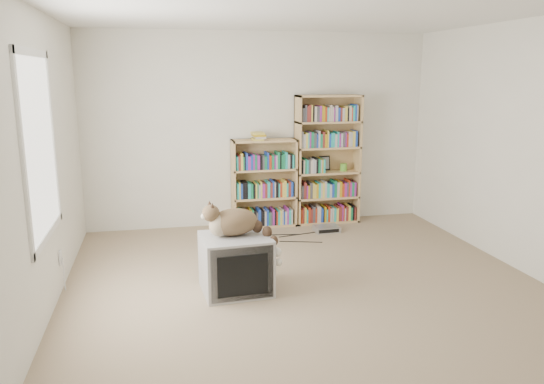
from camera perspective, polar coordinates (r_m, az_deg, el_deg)
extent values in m
cube|color=#9D856A|center=(4.91, 4.46, -11.06)|extent=(4.50, 5.00, 0.01)
cube|color=white|center=(6.97, -1.33, 6.67)|extent=(4.50, 0.02, 2.50)
cube|color=white|center=(2.35, 22.95, -6.21)|extent=(4.50, 0.02, 2.50)
cube|color=white|center=(4.46, -24.15, 2.22)|extent=(0.02, 5.00, 2.50)
cube|color=white|center=(5.64, 27.20, 3.89)|extent=(0.02, 5.00, 2.50)
cube|color=white|center=(4.53, 5.03, 19.28)|extent=(4.50, 5.00, 0.02)
cube|color=white|center=(4.63, -23.69, 4.48)|extent=(0.02, 1.22, 1.52)
cube|color=#A7A7A9|center=(4.92, -3.92, -7.71)|extent=(0.65, 0.59, 0.53)
cube|color=black|center=(4.68, -3.22, -8.77)|extent=(0.56, 0.07, 0.49)
cube|color=black|center=(4.67, -3.16, -8.97)|extent=(0.45, 0.04, 0.37)
cube|color=black|center=(5.03, -4.22, -7.36)|extent=(0.39, 0.33, 0.32)
ellipsoid|color=#342415|center=(4.84, -4.11, -3.23)|extent=(0.49, 0.37, 0.25)
ellipsoid|color=#342415|center=(4.88, -2.81, -3.20)|extent=(0.24, 0.26, 0.18)
ellipsoid|color=tan|center=(4.78, -5.75, -3.58)|extent=(0.20, 0.20, 0.20)
ellipsoid|color=#342415|center=(4.74, -6.60, -2.28)|extent=(0.18, 0.18, 0.15)
sphere|color=beige|center=(4.73, -7.31, -2.61)|extent=(0.07, 0.07, 0.06)
cone|color=black|center=(4.70, -6.45, -1.54)|extent=(0.07, 0.08, 0.08)
cone|color=black|center=(4.78, -6.74, -1.30)|extent=(0.07, 0.08, 0.08)
cube|color=tan|center=(6.97, 2.76, 3.35)|extent=(0.03, 0.30, 1.70)
cube|color=tan|center=(7.23, 9.10, 3.54)|extent=(0.02, 0.30, 1.70)
cube|color=tan|center=(7.22, 5.65, 3.62)|extent=(0.85, 0.03, 1.70)
cube|color=tan|center=(7.01, 6.15, 10.24)|extent=(0.85, 0.30, 0.02)
cube|color=tan|center=(7.27, 5.84, -3.09)|extent=(0.85, 0.30, 0.03)
cube|color=tan|center=(7.19, 5.90, -0.51)|extent=(0.85, 0.30, 0.03)
cube|color=tan|center=(7.12, 5.96, 2.12)|extent=(0.85, 0.30, 0.02)
cube|color=tan|center=(7.07, 6.02, 4.80)|extent=(0.85, 0.30, 0.02)
cube|color=tan|center=(7.03, 6.08, 7.51)|extent=(0.85, 0.30, 0.02)
cube|color=#AC3017|center=(7.24, 5.86, -2.27)|extent=(0.77, 0.24, 0.19)
cube|color=#1B3FB1|center=(7.16, 5.92, 0.33)|extent=(0.77, 0.24, 0.19)
cube|color=#15794A|center=(7.10, 5.98, 2.97)|extent=(0.77, 0.24, 0.19)
cube|color=#B9AA99|center=(7.05, 6.04, 5.66)|extent=(0.77, 0.24, 0.19)
cube|color=black|center=(7.02, 6.10, 8.38)|extent=(0.77, 0.24, 0.19)
cube|color=tan|center=(6.85, -4.18, 0.80)|extent=(0.03, 0.30, 1.15)
cube|color=tan|center=(7.01, 2.37, 1.09)|extent=(0.03, 0.30, 1.15)
cube|color=tan|center=(7.05, -1.09, 1.17)|extent=(0.83, 0.03, 1.15)
cube|color=tan|center=(6.83, -0.88, 5.56)|extent=(0.83, 0.30, 0.02)
cube|color=tan|center=(7.05, -0.85, -3.51)|extent=(0.83, 0.30, 0.03)
cube|color=tan|center=(6.96, -0.86, -0.56)|extent=(0.83, 0.30, 0.03)
cube|color=tan|center=(6.88, -0.87, 2.47)|extent=(0.83, 0.30, 0.02)
cube|color=#AC3017|center=(7.03, -0.86, -2.67)|extent=(0.75, 0.24, 0.19)
cube|color=#1B3FB1|center=(6.94, -0.87, 0.31)|extent=(0.75, 0.24, 0.19)
cube|color=#15794A|center=(6.87, -0.88, 3.35)|extent=(0.75, 0.24, 0.19)
cube|color=#AC3017|center=(6.77, -1.42, 6.03)|extent=(0.18, 0.23, 0.10)
cylinder|color=#61AD31|center=(7.18, 7.68, 2.68)|extent=(0.09, 0.09, 0.10)
cube|color=black|center=(7.19, 5.67, 3.13)|extent=(0.15, 0.05, 0.20)
cube|color=#A1A1A6|center=(6.82, 5.89, -3.94)|extent=(0.32, 0.23, 0.07)
cube|color=silver|center=(5.26, -21.81, -6.60)|extent=(0.01, 0.08, 0.13)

